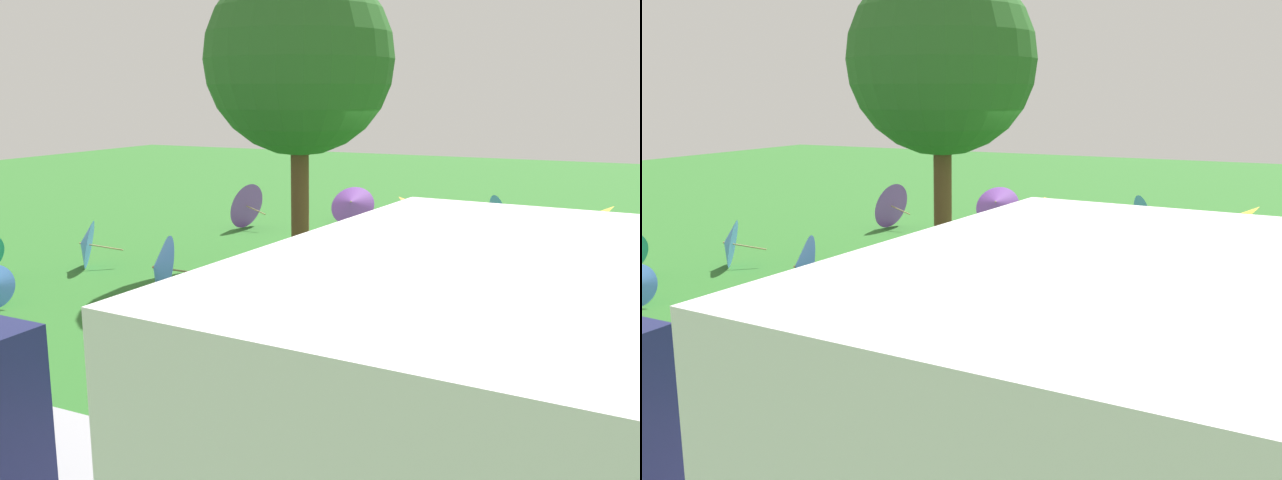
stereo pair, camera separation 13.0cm
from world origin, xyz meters
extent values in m
plane|color=#2D6B28|center=(0.00, 0.00, 0.00)|extent=(40.00, 40.00, 0.00)
cube|color=maroon|center=(-2.57, 5.06, 0.45)|extent=(1.65, 0.69, 0.05)
cube|color=maroon|center=(-2.54, 5.26, 0.68)|extent=(1.60, 0.36, 0.45)
cube|color=black|center=(-1.94, 4.96, 0.23)|extent=(0.14, 0.41, 0.45)
cube|color=black|center=(-3.20, 5.16, 0.23)|extent=(0.14, 0.41, 0.45)
cylinder|color=brown|center=(0.32, 0.55, 1.19)|extent=(0.29, 0.29, 2.37)
sphere|color=#286023|center=(0.32, 0.55, 3.27)|extent=(2.99, 2.99, 2.99)
cylinder|color=tan|center=(-2.06, -2.23, 0.40)|extent=(0.49, 0.33, 0.14)
cone|color=#4C8CE5|center=(-2.37, -2.43, 0.48)|extent=(0.82, 0.99, 0.96)
sphere|color=tan|center=(-2.44, -2.47, 0.50)|extent=(0.06, 0.05, 0.04)
cylinder|color=tan|center=(-4.09, -3.46, 0.20)|extent=(0.42, 0.03, 0.40)
cone|color=yellow|center=(-3.83, -3.47, 0.45)|extent=(0.72, 0.85, 0.72)
sphere|color=tan|center=(-3.77, -3.47, 0.51)|extent=(0.05, 0.04, 0.05)
cylinder|color=tan|center=(2.51, -1.69, 0.40)|extent=(0.51, 0.12, 0.15)
cone|color=purple|center=(2.84, -1.76, 0.48)|extent=(0.58, 1.01, 0.97)
sphere|color=tan|center=(2.93, -1.78, 0.51)|extent=(0.05, 0.04, 0.04)
cylinder|color=tan|center=(3.01, 2.14, 0.33)|extent=(0.44, 0.32, 0.13)
cone|color=#4C8CE5|center=(3.28, 2.33, 0.40)|extent=(0.70, 0.81, 0.79)
sphere|color=tan|center=(3.33, 2.36, 0.41)|extent=(0.06, 0.05, 0.04)
cylinder|color=tan|center=(1.04, -3.43, 0.21)|extent=(0.09, 0.45, 0.35)
cone|color=purple|center=(0.99, -3.14, 0.43)|extent=(1.04, 0.85, 0.86)
sphere|color=tan|center=(0.98, -3.07, 0.49)|extent=(0.04, 0.06, 0.05)
cylinder|color=tan|center=(-2.17, 2.63, 0.17)|extent=(0.32, 0.06, 0.33)
cone|color=orange|center=(-2.37, 2.65, 0.37)|extent=(0.66, 0.74, 0.57)
sphere|color=tan|center=(-2.42, 2.66, 0.43)|extent=(0.05, 0.04, 0.05)
cylinder|color=tan|center=(-3.21, -1.27, 0.18)|extent=(0.08, 0.22, 0.36)
cone|color=teal|center=(-3.17, -1.40, 0.41)|extent=(0.88, 0.86, 0.47)
sphere|color=tan|center=(-3.17, -1.43, 0.46)|extent=(0.05, 0.06, 0.05)
cylinder|color=tan|center=(0.03, -3.87, 0.16)|extent=(0.26, 0.13, 0.32)
cone|color=orange|center=(-0.13, -3.93, 0.37)|extent=(0.89, 0.92, 0.57)
sphere|color=tan|center=(-0.17, -3.95, 0.42)|extent=(0.06, 0.05, 0.05)
cylinder|color=tan|center=(0.81, 3.02, 0.38)|extent=(0.38, 0.43, 0.15)
cone|color=#4C8CE5|center=(1.04, 3.28, 0.46)|extent=(0.92, 0.88, 0.92)
sphere|color=tan|center=(1.09, 3.34, 0.48)|extent=(0.06, 0.06, 0.04)
camera|label=1|loc=(-4.94, 10.67, 2.77)|focal=39.91mm
camera|label=2|loc=(-5.06, 10.61, 2.77)|focal=39.91mm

